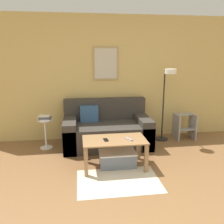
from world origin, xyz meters
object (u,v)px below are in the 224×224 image
at_px(storage_bin, 117,159).
at_px(remote_control, 129,139).
at_px(side_table, 45,131).
at_px(floor_lamp, 167,92).
at_px(step_stool, 184,126).
at_px(coffee_table, 114,145).
at_px(book_stack, 45,118).
at_px(cell_phone, 106,140).
at_px(couch, 107,130).

relative_size(storage_bin, remote_control, 3.95).
relative_size(side_table, remote_control, 3.80).
bearing_deg(side_table, floor_lamp, -0.69).
bearing_deg(remote_control, step_stool, 8.32).
height_order(coffee_table, side_table, side_table).
bearing_deg(coffee_table, remote_control, -14.12).
xyz_separation_m(storage_bin, side_table, (-1.24, 0.95, 0.21)).
height_order(storage_bin, floor_lamp, floor_lamp).
relative_size(storage_bin, book_stack, 2.51).
bearing_deg(remote_control, storage_bin, 121.10).
bearing_deg(cell_phone, storage_bin, 8.53).
bearing_deg(floor_lamp, side_table, 179.31).
xyz_separation_m(couch, side_table, (-1.18, -0.02, 0.03)).
relative_size(coffee_table, cell_phone, 7.06).
distance_m(couch, book_stack, 1.21).
xyz_separation_m(coffee_table, step_stool, (1.69, 1.14, -0.10)).
xyz_separation_m(couch, cell_phone, (-0.13, -1.02, 0.17)).
height_order(book_stack, step_stool, book_stack).
bearing_deg(storage_bin, step_stool, 33.98).
bearing_deg(cell_phone, coffee_table, 1.30).
relative_size(side_table, book_stack, 2.42).
bearing_deg(book_stack, couch, 1.04).
bearing_deg(remote_control, coffee_table, 135.28).
height_order(floor_lamp, remote_control, floor_lamp).
bearing_deg(storage_bin, remote_control, -28.30).
xyz_separation_m(storage_bin, floor_lamp, (1.14, 0.92, 0.92)).
bearing_deg(step_stool, storage_bin, -146.02).
bearing_deg(storage_bin, side_table, 142.58).
distance_m(couch, floor_lamp, 1.41).
distance_m(coffee_table, storage_bin, 0.27).
bearing_deg(floor_lamp, coffee_table, -141.40).
bearing_deg(coffee_table, side_table, 140.35).
height_order(couch, storage_bin, couch).
height_order(couch, floor_lamp, floor_lamp).
height_order(couch, remote_control, couch).
relative_size(floor_lamp, cell_phone, 10.73).
bearing_deg(cell_phone, book_stack, 130.20).
distance_m(floor_lamp, remote_control, 1.51).
bearing_deg(floor_lamp, storage_bin, -141.02).
relative_size(coffee_table, storage_bin, 1.67).
relative_size(floor_lamp, remote_control, 10.02).
xyz_separation_m(couch, coffee_table, (0.01, -1.00, 0.08)).
relative_size(storage_bin, step_stool, 1.12).
relative_size(storage_bin, cell_phone, 4.23).
relative_size(coffee_table, book_stack, 4.19).
bearing_deg(side_table, step_stool, 3.08).
bearing_deg(cell_phone, couch, 76.66).
height_order(storage_bin, book_stack, book_stack).
distance_m(couch, side_table, 1.18).
distance_m(couch, remote_control, 1.09).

